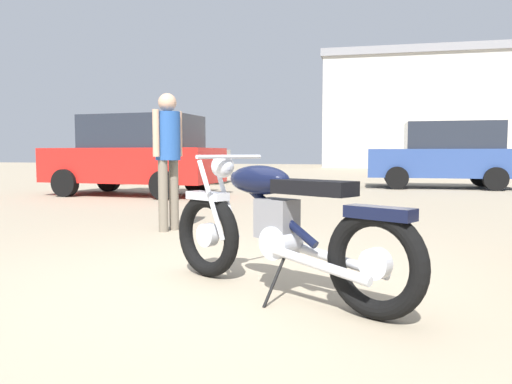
{
  "coord_description": "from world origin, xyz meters",
  "views": [
    {
      "loc": [
        1.1,
        -3.28,
        0.94
      ],
      "look_at": [
        0.05,
        0.27,
        0.65
      ],
      "focal_mm": 34.94,
      "sensor_mm": 36.0,
      "label": 1
    }
  ],
  "objects": [
    {
      "name": "dark_sedan_left",
      "position": [
        -6.23,
        11.11,
        0.92
      ],
      "size": [
        4.1,
        2.25,
        1.78
      ],
      "rotation": [
        0.0,
        0.0,
        0.15
      ],
      "color": "black",
      "rests_on": "ground_plane"
    },
    {
      "name": "bystander",
      "position": [
        -1.62,
        2.2,
        1.02
      ],
      "size": [
        0.3,
        0.44,
        1.66
      ],
      "rotation": [
        0.0,
        0.0,
        5.95
      ],
      "color": "#706656",
      "rests_on": "ground_plane"
    },
    {
      "name": "blue_hatchback_right",
      "position": [
        -4.65,
        6.72,
        0.92
      ],
      "size": [
        3.93,
        1.88,
        1.78
      ],
      "rotation": [
        0.0,
        0.0,
        3.12
      ],
      "color": "black",
      "rests_on": "ground_plane"
    },
    {
      "name": "ground_plane",
      "position": [
        0.0,
        0.0,
        0.0
      ],
      "size": [
        80.0,
        80.0,
        0.0
      ],
      "primitive_type": "plane",
      "color": "gray"
    },
    {
      "name": "pale_sedan_back",
      "position": [
        2.2,
        11.18,
        0.92
      ],
      "size": [
        3.99,
        2.01,
        1.78
      ],
      "rotation": [
        0.0,
        0.0,
        3.2
      ],
      "color": "black",
      "rests_on": "ground_plane"
    },
    {
      "name": "industrial_building",
      "position": [
        2.73,
        35.25,
        3.88
      ],
      "size": [
        15.16,
        11.91,
        7.73
      ],
      "rotation": [
        0.0,
        0.0,
        0.06
      ],
      "color": "beige",
      "rests_on": "ground_plane"
    },
    {
      "name": "vintage_motorcycle",
      "position": [
        0.31,
        -0.1,
        0.45
      ],
      "size": [
        1.9,
        1.05,
        0.94
      ],
      "rotation": [
        0.0,
        0.0,
        2.67
      ],
      "color": "black",
      "rests_on": "ground_plane"
    }
  ]
}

